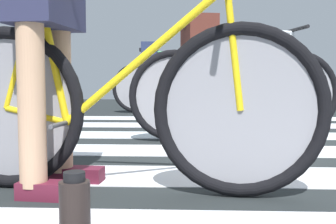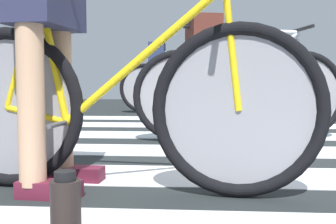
{
  "view_description": "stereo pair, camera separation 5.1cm",
  "coord_description": "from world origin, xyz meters",
  "px_view_note": "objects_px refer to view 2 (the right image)",
  "views": [
    {
      "loc": [
        -0.62,
        -2.91,
        0.5
      ],
      "look_at": [
        -0.71,
        -0.95,
        0.35
      ],
      "focal_mm": 43.63,
      "sensor_mm": 36.0,
      "label": 1
    },
    {
      "loc": [
        -0.57,
        -2.91,
        0.5
      ],
      "look_at": [
        -0.71,
        -0.95,
        0.35
      ],
      "focal_mm": 43.63,
      "sensor_mm": 36.0,
      "label": 2
    }
  ],
  "objects_px": {
    "cyclist_1_of_3": "(47,44)",
    "bicycle_2_of_3": "(242,92)",
    "bicycle_3_of_3": "(179,86)",
    "cyclist_3_of_3": "(157,68)",
    "bicycle_1_of_3": "(116,103)",
    "water_bottle": "(66,224)",
    "cyclist_2_of_3": "(204,61)"
  },
  "relations": [
    {
      "from": "cyclist_1_of_3",
      "to": "cyclist_2_of_3",
      "type": "relative_size",
      "value": 1.02
    },
    {
      "from": "bicycle_2_of_3",
      "to": "cyclist_3_of_3",
      "type": "distance_m",
      "value": 2.77
    },
    {
      "from": "bicycle_2_of_3",
      "to": "bicycle_3_of_3",
      "type": "height_order",
      "value": "same"
    },
    {
      "from": "bicycle_1_of_3",
      "to": "water_bottle",
      "type": "relative_size",
      "value": 6.74
    },
    {
      "from": "bicycle_3_of_3",
      "to": "cyclist_3_of_3",
      "type": "distance_m",
      "value": 0.41
    },
    {
      "from": "cyclist_1_of_3",
      "to": "bicycle_2_of_3",
      "type": "xyz_separation_m",
      "value": [
        1.01,
        1.53,
        -0.25
      ]
    },
    {
      "from": "bicycle_2_of_3",
      "to": "bicycle_3_of_3",
      "type": "relative_size",
      "value": 0.99
    },
    {
      "from": "bicycle_1_of_3",
      "to": "cyclist_2_of_3",
      "type": "distance_m",
      "value": 1.57
    },
    {
      "from": "bicycle_2_of_3",
      "to": "cyclist_3_of_3",
      "type": "xyz_separation_m",
      "value": [
        -0.92,
        2.59,
        0.27
      ]
    },
    {
      "from": "bicycle_1_of_3",
      "to": "water_bottle",
      "type": "height_order",
      "value": "bicycle_1_of_3"
    },
    {
      "from": "bicycle_2_of_3",
      "to": "water_bottle",
      "type": "distance_m",
      "value": 2.41
    },
    {
      "from": "cyclist_1_of_3",
      "to": "bicycle_3_of_3",
      "type": "bearing_deg",
      "value": 90.23
    },
    {
      "from": "cyclist_2_of_3",
      "to": "water_bottle",
      "type": "distance_m",
      "value": 2.33
    },
    {
      "from": "cyclist_1_of_3",
      "to": "water_bottle",
      "type": "relative_size",
      "value": 3.83
    },
    {
      "from": "water_bottle",
      "to": "bicycle_2_of_3",
      "type": "bearing_deg",
      "value": 73.47
    },
    {
      "from": "cyclist_1_of_3",
      "to": "cyclist_3_of_3",
      "type": "bearing_deg",
      "value": 94.52
    },
    {
      "from": "cyclist_1_of_3",
      "to": "cyclist_2_of_3",
      "type": "bearing_deg",
      "value": 70.2
    },
    {
      "from": "bicycle_2_of_3",
      "to": "bicycle_3_of_3",
      "type": "xyz_separation_m",
      "value": [
        -0.61,
        2.6,
        0.0
      ]
    },
    {
      "from": "bicycle_2_of_3",
      "to": "cyclist_3_of_3",
      "type": "relative_size",
      "value": 1.7
    },
    {
      "from": "cyclist_1_of_3",
      "to": "bicycle_2_of_3",
      "type": "bearing_deg",
      "value": 62.36
    },
    {
      "from": "bicycle_2_of_3",
      "to": "bicycle_3_of_3",
      "type": "bearing_deg",
      "value": 92.5
    },
    {
      "from": "water_bottle",
      "to": "cyclist_2_of_3",
      "type": "bearing_deg",
      "value": 80.44
    },
    {
      "from": "bicycle_1_of_3",
      "to": "bicycle_2_of_3",
      "type": "bearing_deg",
      "value": 71.6
    },
    {
      "from": "cyclist_3_of_3",
      "to": "cyclist_2_of_3",
      "type": "bearing_deg",
      "value": -77.56
    },
    {
      "from": "cyclist_1_of_3",
      "to": "bicycle_3_of_3",
      "type": "xyz_separation_m",
      "value": [
        0.4,
        4.13,
        -0.25
      ]
    },
    {
      "from": "bicycle_2_of_3",
      "to": "water_bottle",
      "type": "bearing_deg",
      "value": -117.3
    },
    {
      "from": "cyclist_1_of_3",
      "to": "bicycle_2_of_3",
      "type": "relative_size",
      "value": 0.57
    },
    {
      "from": "cyclist_1_of_3",
      "to": "cyclist_3_of_3",
      "type": "height_order",
      "value": "cyclist_3_of_3"
    },
    {
      "from": "bicycle_3_of_3",
      "to": "water_bottle",
      "type": "height_order",
      "value": "bicycle_3_of_3"
    },
    {
      "from": "bicycle_1_of_3",
      "to": "cyclist_1_of_3",
      "type": "height_order",
      "value": "cyclist_1_of_3"
    },
    {
      "from": "bicycle_1_of_3",
      "to": "bicycle_3_of_3",
      "type": "bearing_deg",
      "value": 94.51
    },
    {
      "from": "water_bottle",
      "to": "cyclist_3_of_3",
      "type": "bearing_deg",
      "value": 92.81
    }
  ]
}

